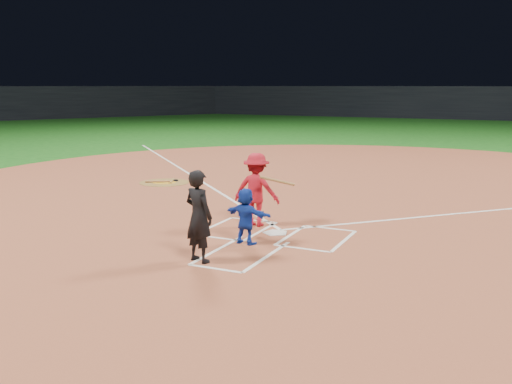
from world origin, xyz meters
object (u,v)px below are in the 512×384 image
at_px(on_deck_circle, 164,182).
at_px(catcher, 246,216).
at_px(home_plate, 276,233).
at_px(umpire, 199,216).
at_px(batter_at_plate, 256,190).

height_order(on_deck_circle, catcher, catcher).
relative_size(home_plate, catcher, 0.50).
bearing_deg(catcher, umpire, 90.34).
bearing_deg(catcher, home_plate, -91.87).
bearing_deg(batter_at_plate, umpire, -86.07).
height_order(home_plate, on_deck_circle, home_plate).
relative_size(home_plate, batter_at_plate, 0.35).
relative_size(catcher, batter_at_plate, 0.69).
xyz_separation_m(on_deck_circle, batter_at_plate, (5.41, -4.14, 0.86)).
distance_m(on_deck_circle, umpire, 9.13).
distance_m(home_plate, catcher, 1.23).
xyz_separation_m(catcher, umpire, (-0.26, -1.47, 0.28)).
xyz_separation_m(on_deck_circle, catcher, (5.88, -5.68, 0.59)).
relative_size(on_deck_circle, umpire, 0.97).
height_order(catcher, batter_at_plate, batter_at_plate).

